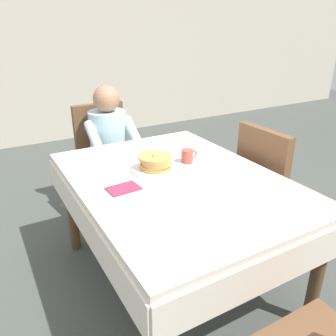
% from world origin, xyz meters
% --- Properties ---
extents(ground_plane, '(14.00, 14.00, 0.00)m').
position_xyz_m(ground_plane, '(0.00, 0.00, 0.00)').
color(ground_plane, '#474C47').
extents(back_wall, '(12.00, 0.16, 3.20)m').
position_xyz_m(back_wall, '(0.00, 3.40, 1.60)').
color(back_wall, beige).
rests_on(back_wall, ground).
extents(dining_table_main, '(1.12, 1.52, 0.74)m').
position_xyz_m(dining_table_main, '(0.00, 0.00, 0.65)').
color(dining_table_main, silver).
rests_on(dining_table_main, ground).
extents(chair_diner, '(0.44, 0.45, 0.93)m').
position_xyz_m(chair_diner, '(-0.02, 1.17, 0.53)').
color(chair_diner, brown).
rests_on(chair_diner, ground).
extents(diner_person, '(0.40, 0.43, 1.12)m').
position_xyz_m(diner_person, '(-0.02, 1.01, 0.67)').
color(diner_person, silver).
rests_on(diner_person, ground).
extents(chair_right_side, '(0.45, 0.44, 0.93)m').
position_xyz_m(chair_right_side, '(0.77, 0.00, 0.53)').
color(chair_right_side, brown).
rests_on(chair_right_side, ground).
extents(plate_breakfast, '(0.28, 0.28, 0.02)m').
position_xyz_m(plate_breakfast, '(-0.06, 0.15, 0.75)').
color(plate_breakfast, white).
rests_on(plate_breakfast, dining_table_main).
extents(breakfast_stack, '(0.20, 0.21, 0.09)m').
position_xyz_m(breakfast_stack, '(-0.05, 0.15, 0.80)').
color(breakfast_stack, tan).
rests_on(breakfast_stack, plate_breakfast).
extents(cup_coffee, '(0.11, 0.08, 0.08)m').
position_xyz_m(cup_coffee, '(0.18, 0.17, 0.78)').
color(cup_coffee, '#B24C42').
rests_on(cup_coffee, dining_table_main).
extents(fork_left_of_plate, '(0.03, 0.18, 0.00)m').
position_xyz_m(fork_left_of_plate, '(-0.25, 0.13, 0.74)').
color(fork_left_of_plate, silver).
rests_on(fork_left_of_plate, dining_table_main).
extents(knife_right_of_plate, '(0.02, 0.20, 0.00)m').
position_xyz_m(knife_right_of_plate, '(0.13, 0.13, 0.74)').
color(knife_right_of_plate, silver).
rests_on(knife_right_of_plate, dining_table_main).
extents(spoon_near_edge, '(0.15, 0.05, 0.00)m').
position_xyz_m(spoon_near_edge, '(-0.07, -0.18, 0.74)').
color(spoon_near_edge, silver).
rests_on(spoon_near_edge, dining_table_main).
extents(napkin_folded, '(0.18, 0.13, 0.01)m').
position_xyz_m(napkin_folded, '(-0.32, 0.01, 0.74)').
color(napkin_folded, '#8C2D4C').
rests_on(napkin_folded, dining_table_main).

